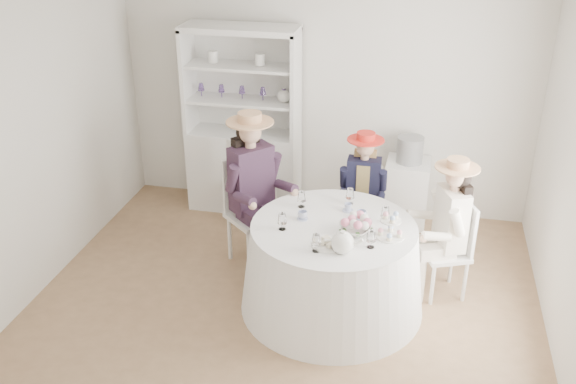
# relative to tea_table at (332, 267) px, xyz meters

# --- Properties ---
(ground) EXTENTS (4.50, 4.50, 0.00)m
(ground) POSITION_rel_tea_table_xyz_m (-0.41, -0.02, -0.40)
(ground) COLOR olive
(ground) RESTS_ON ground
(wall_back) EXTENTS (4.50, 0.00, 4.50)m
(wall_back) POSITION_rel_tea_table_xyz_m (-0.41, 1.98, 0.95)
(wall_back) COLOR silver
(wall_back) RESTS_ON ground
(wall_front) EXTENTS (4.50, 0.00, 4.50)m
(wall_front) POSITION_rel_tea_table_xyz_m (-0.41, -2.02, 0.95)
(wall_front) COLOR silver
(wall_front) RESTS_ON ground
(wall_left) EXTENTS (0.00, 4.50, 4.50)m
(wall_left) POSITION_rel_tea_table_xyz_m (-2.66, -0.02, 0.95)
(wall_left) COLOR silver
(wall_left) RESTS_ON ground
(tea_table) EXTENTS (1.61, 1.61, 0.81)m
(tea_table) POSITION_rel_tea_table_xyz_m (0.00, 0.00, 0.00)
(tea_table) COLOR white
(tea_table) RESTS_ON ground
(hutch) EXTENTS (1.28, 0.60, 2.08)m
(hutch) POSITION_rel_tea_table_xyz_m (-1.28, 1.71, 0.34)
(hutch) COLOR silver
(hutch) RESTS_ON ground
(side_table) EXTENTS (0.47, 0.47, 0.72)m
(side_table) POSITION_rel_tea_table_xyz_m (0.55, 1.73, -0.04)
(side_table) COLOR silver
(side_table) RESTS_ON ground
(hatbox) EXTENTS (0.31, 0.31, 0.28)m
(hatbox) POSITION_rel_tea_table_xyz_m (0.55, 1.73, 0.46)
(hatbox) COLOR black
(hatbox) RESTS_ON side_table
(guest_left) EXTENTS (0.66, 0.65, 1.55)m
(guest_left) POSITION_rel_tea_table_xyz_m (-0.86, 0.57, 0.47)
(guest_left) COLOR silver
(guest_left) RESTS_ON ground
(guest_mid) EXTENTS (0.46, 0.48, 1.27)m
(guest_mid) POSITION_rel_tea_table_xyz_m (0.13, 1.03, 0.32)
(guest_mid) COLOR silver
(guest_mid) RESTS_ON ground
(guest_right) EXTENTS (0.56, 0.51, 1.34)m
(guest_right) POSITION_rel_tea_table_xyz_m (0.95, 0.40, 0.35)
(guest_right) COLOR silver
(guest_right) RESTS_ON ground
(spare_chair) EXTENTS (0.56, 0.56, 0.98)m
(spare_chair) POSITION_rel_tea_table_xyz_m (-1.12, 1.29, 0.13)
(spare_chair) COLOR silver
(spare_chair) RESTS_ON ground
(teacup_a) EXTENTS (0.09, 0.09, 0.07)m
(teacup_a) POSITION_rel_tea_table_xyz_m (-0.28, 0.06, 0.44)
(teacup_a) COLOR white
(teacup_a) RESTS_ON tea_table
(teacup_b) EXTENTS (0.07, 0.07, 0.06)m
(teacup_b) POSITION_rel_tea_table_xyz_m (0.08, 0.29, 0.44)
(teacup_b) COLOR white
(teacup_b) RESTS_ON tea_table
(teacup_c) EXTENTS (0.11, 0.11, 0.07)m
(teacup_c) POSITION_rel_tea_table_xyz_m (0.21, 0.18, 0.44)
(teacup_c) COLOR white
(teacup_c) RESTS_ON tea_table
(flower_bowl) EXTENTS (0.29, 0.29, 0.06)m
(flower_bowl) POSITION_rel_tea_table_xyz_m (0.20, -0.10, 0.44)
(flower_bowl) COLOR white
(flower_bowl) RESTS_ON tea_table
(flower_arrangement) EXTENTS (0.20, 0.19, 0.07)m
(flower_arrangement) POSITION_rel_tea_table_xyz_m (0.19, -0.08, 0.50)
(flower_arrangement) COLOR pink
(flower_arrangement) RESTS_ON tea_table
(table_teapot) EXTENTS (0.26, 0.18, 0.19)m
(table_teapot) POSITION_rel_tea_table_xyz_m (0.13, -0.39, 0.49)
(table_teapot) COLOR white
(table_teapot) RESTS_ON tea_table
(sandwich_plate) EXTENTS (0.25, 0.25, 0.06)m
(sandwich_plate) POSITION_rel_tea_table_xyz_m (-0.00, -0.33, 0.42)
(sandwich_plate) COLOR white
(sandwich_plate) RESTS_ON tea_table
(cupcake_stand) EXTENTS (0.23, 0.23, 0.21)m
(cupcake_stand) POSITION_rel_tea_table_xyz_m (0.47, -0.08, 0.49)
(cupcake_stand) COLOR white
(cupcake_stand) RESTS_ON tea_table
(stemware_set) EXTENTS (0.91, 0.95, 0.15)m
(stemware_set) POSITION_rel_tea_table_xyz_m (0.00, 0.00, 0.48)
(stemware_set) COLOR white
(stemware_set) RESTS_ON tea_table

